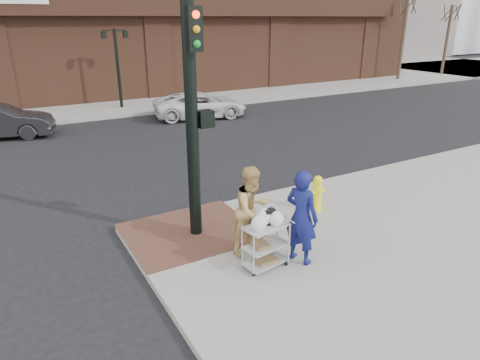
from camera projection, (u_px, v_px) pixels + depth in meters
ground at (233, 248)px, 9.20m from camera, size 220.00×220.00×0.00m
sidewalk_far at (185, 69)px, 40.93m from camera, size 65.00×36.00×0.15m
brick_curb_ramp at (190, 231)px, 9.59m from camera, size 2.80×2.40×0.01m
bare_tree_b at (453, 3)px, 34.89m from camera, size 1.80×1.80×6.70m
lamp_post at (117, 60)px, 22.17m from camera, size 1.32×0.22×4.00m
traffic_signal_pole at (193, 114)px, 8.59m from camera, size 0.61×0.51×5.00m
woman_blue at (302, 217)px, 8.13m from camera, size 0.66×0.80×1.89m
pedestrian_tan at (252, 210)px, 8.50m from camera, size 1.04×0.91×1.82m
minivan_white at (200, 105)px, 21.05m from camera, size 4.87×2.96×1.26m
utility_cart at (266, 242)px, 8.07m from camera, size 0.91×0.60×1.18m
fire_hydrant at (317, 192)px, 10.56m from camera, size 0.42×0.29×0.89m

